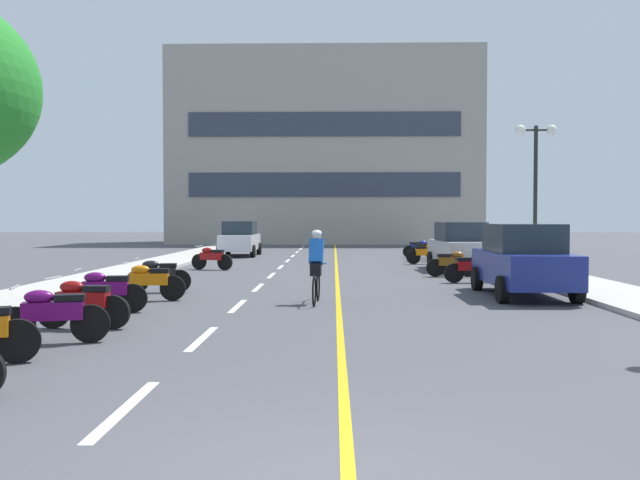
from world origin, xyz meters
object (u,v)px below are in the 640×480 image
object	(u,v)px
parked_car_near	(523,260)
motorcycle_3	(82,302)
motorcycle_9	(212,257)
motorcycle_13	(419,248)
parked_car_mid	(460,246)
motorcycle_4	(105,290)
motorcycle_11	(426,251)
motorcycle_2	(52,314)
street_lamp_mid	(536,164)
motorcycle_7	(472,267)
motorcycle_12	(427,250)
motorcycle_6	(158,275)
parked_car_far	(240,238)
motorcycle_5	(149,281)
motorcycle_8	(452,263)
cyclist_rider	(316,265)
motorcycle_10	(426,253)

from	to	relation	value
parked_car_near	motorcycle_3	bearing A→B (deg)	-150.90
motorcycle_9	motorcycle_13	world-z (taller)	same
motorcycle_3	motorcycle_13	xyz separation A→B (m)	(8.78, 21.89, 0.00)
parked_car_mid	motorcycle_4	distance (m)	14.99
parked_car_near	motorcycle_11	distance (m)	13.70
motorcycle_4	motorcycle_2	bearing A→B (deg)	-83.98
street_lamp_mid	motorcycle_11	size ratio (longest dim) A/B	3.03
motorcycle_7	motorcycle_12	bearing A→B (deg)	88.60
motorcycle_6	parked_car_near	bearing A→B (deg)	-3.94
motorcycle_3	motorcycle_6	distance (m)	5.77
parked_car_mid	motorcycle_7	size ratio (longest dim) A/B	2.51
parked_car_far	motorcycle_11	size ratio (longest dim) A/B	2.47
motorcycle_4	motorcycle_3	bearing A→B (deg)	-81.84
motorcycle_5	motorcycle_8	world-z (taller)	same
motorcycle_3	cyclist_rider	distance (m)	5.45
parked_car_far	motorcycle_12	world-z (taller)	parked_car_far
motorcycle_2	cyclist_rider	distance (m)	6.45
motorcycle_2	motorcycle_13	size ratio (longest dim) A/B	0.99
street_lamp_mid	motorcycle_13	xyz separation A→B (m)	(-2.83, 9.77, -3.41)
motorcycle_3	motorcycle_11	distance (m)	20.71
motorcycle_2	motorcycle_3	bearing A→B (deg)	93.12
motorcycle_3	motorcycle_7	xyz separation A→B (m)	(8.66, 8.64, 0.00)
parked_car_mid	cyclist_rider	xyz separation A→B (m)	(-5.19, -9.89, -0.03)
motorcycle_7	cyclist_rider	xyz separation A→B (m)	(-4.61, -5.00, 0.41)
parked_car_mid	motorcycle_9	bearing A→B (deg)	179.67
parked_car_near	motorcycle_8	xyz separation A→B (m)	(-0.78, 5.61, -0.44)
street_lamp_mid	motorcycle_9	xyz separation A→B (m)	(-11.82, 1.45, -3.41)
motorcycle_5	motorcycle_3	bearing A→B (deg)	-90.85
motorcycle_5	motorcycle_6	size ratio (longest dim) A/B	1.00
parked_car_far	motorcycle_2	bearing A→B (deg)	-88.72
parked_car_near	motorcycle_10	world-z (taller)	parked_car_near
parked_car_far	motorcycle_9	world-z (taller)	parked_car_far
motorcycle_8	parked_car_mid	bearing A→B (deg)	73.78
motorcycle_2	motorcycle_13	world-z (taller)	same
street_lamp_mid	motorcycle_2	world-z (taller)	street_lamp_mid
motorcycle_11	parked_car_far	bearing A→B (deg)	154.98
motorcycle_12	parked_car_near	bearing A→B (deg)	-89.03
street_lamp_mid	motorcycle_11	xyz separation A→B (m)	(-2.95, 6.69, -3.41)
street_lamp_mid	motorcycle_8	world-z (taller)	street_lamp_mid
motorcycle_10	motorcycle_7	bearing A→B (deg)	-88.43
motorcycle_10	motorcycle_2	bearing A→B (deg)	-114.47
motorcycle_13	cyclist_rider	distance (m)	18.87
street_lamp_mid	parked_car_near	world-z (taller)	street_lamp_mid
street_lamp_mid	motorcycle_10	distance (m)	6.69
motorcycle_8	motorcycle_12	distance (m)	9.55
motorcycle_4	motorcycle_10	size ratio (longest dim) A/B	1.00
motorcycle_8	motorcycle_9	bearing A→B (deg)	161.82
motorcycle_11	motorcycle_2	bearing A→B (deg)	-112.98
cyclist_rider	motorcycle_3	bearing A→B (deg)	-138.09
parked_car_near	motorcycle_4	size ratio (longest dim) A/B	2.48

